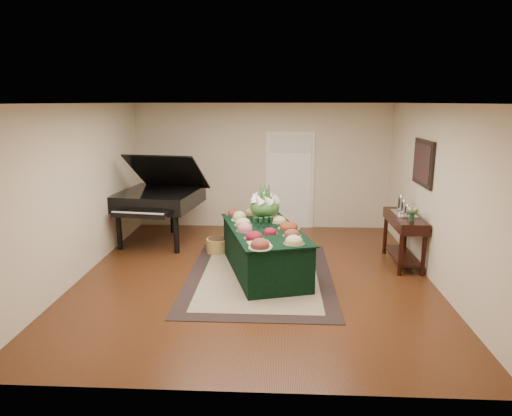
{
  "coord_description": "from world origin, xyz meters",
  "views": [
    {
      "loc": [
        0.36,
        -6.85,
        2.72
      ],
      "look_at": [
        0.0,
        0.3,
        1.05
      ],
      "focal_mm": 32.0,
      "sensor_mm": 36.0,
      "label": 1
    }
  ],
  "objects_px": {
    "floral_centerpiece": "(265,204)",
    "grand_piano": "(159,198)",
    "buffet_table": "(264,250)",
    "mahogany_sideboard": "(404,226)"
  },
  "relations": [
    {
      "from": "grand_piano",
      "to": "mahogany_sideboard",
      "type": "xyz_separation_m",
      "value": [
        4.46,
        -1.05,
        -0.22
      ]
    },
    {
      "from": "buffet_table",
      "to": "mahogany_sideboard",
      "type": "relative_size",
      "value": 1.87
    },
    {
      "from": "floral_centerpiece",
      "to": "grand_piano",
      "type": "distance_m",
      "value": 2.37
    },
    {
      "from": "floral_centerpiece",
      "to": "mahogany_sideboard",
      "type": "bearing_deg",
      "value": 1.2
    },
    {
      "from": "buffet_table",
      "to": "floral_centerpiece",
      "type": "relative_size",
      "value": 4.65
    },
    {
      "from": "grand_piano",
      "to": "mahogany_sideboard",
      "type": "relative_size",
      "value": 1.48
    },
    {
      "from": "buffet_table",
      "to": "floral_centerpiece",
      "type": "height_order",
      "value": "floral_centerpiece"
    },
    {
      "from": "floral_centerpiece",
      "to": "buffet_table",
      "type": "bearing_deg",
      "value": -89.22
    },
    {
      "from": "floral_centerpiece",
      "to": "grand_piano",
      "type": "relative_size",
      "value": 0.27
    },
    {
      "from": "buffet_table",
      "to": "mahogany_sideboard",
      "type": "distance_m",
      "value": 2.43
    }
  ]
}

